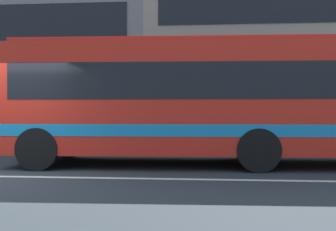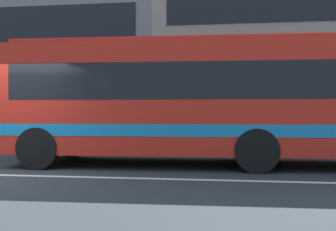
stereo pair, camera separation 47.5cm
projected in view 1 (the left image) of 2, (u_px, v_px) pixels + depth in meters
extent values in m
cube|color=#26612C|center=(51.00, 138.00, 13.65)|extent=(16.54, 1.10, 0.80)
cube|color=gray|center=(4.00, 57.00, 24.54)|extent=(19.92, 11.00, 9.80)
cube|color=gray|center=(305.00, 39.00, 22.96)|extent=(18.22, 11.00, 11.46)
cube|color=red|center=(224.00, 100.00, 9.73)|extent=(10.94, 2.81, 2.66)
cube|color=black|center=(224.00, 84.00, 9.73)|extent=(10.29, 2.81, 0.85)
cube|color=#1577B5|center=(224.00, 128.00, 9.74)|extent=(10.72, 2.83, 0.28)
cube|color=red|center=(224.00, 45.00, 9.72)|extent=(10.49, 2.40, 0.12)
cube|color=black|center=(17.00, 85.00, 10.02)|extent=(0.09, 2.10, 0.94)
cylinder|color=black|center=(38.00, 149.00, 8.84)|extent=(1.01, 0.31, 1.00)
cylinder|color=black|center=(69.00, 141.00, 11.14)|extent=(1.01, 0.31, 1.00)
cylinder|color=black|center=(258.00, 150.00, 8.56)|extent=(1.01, 0.31, 1.00)
cylinder|color=black|center=(244.00, 142.00, 10.86)|extent=(1.01, 0.31, 1.00)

